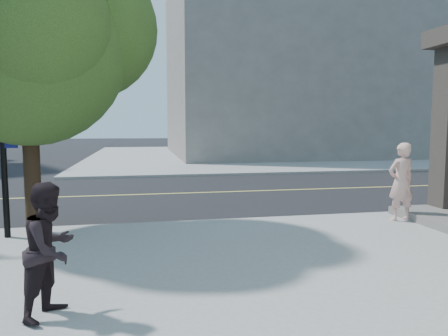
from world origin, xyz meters
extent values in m
plane|color=black|center=(0.00, 0.00, 0.00)|extent=(140.00, 140.00, 0.00)
cube|color=black|center=(0.00, 4.50, 0.01)|extent=(140.00, 9.00, 0.01)
cube|color=gray|center=(13.50, 21.50, 0.06)|extent=(29.00, 25.00, 0.12)
cube|color=slate|center=(14.00, 22.00, 7.12)|extent=(18.00, 16.00, 14.00)
imported|color=#D9A79D|center=(8.23, -0.91, 0.99)|extent=(0.67, 0.47, 1.73)
imported|color=black|center=(1.59, -4.38, 0.87)|extent=(0.82, 0.90, 1.49)
cylinder|color=black|center=(0.50, -0.50, 1.66)|extent=(0.31, 0.31, 3.08)
sphere|color=#365720|center=(0.50, -0.50, 3.71)|extent=(3.76, 3.76, 3.76)
sphere|color=#365720|center=(1.53, 0.01, 4.22)|extent=(2.90, 2.90, 2.90)
sphere|color=#365720|center=(0.84, -1.44, 3.96)|extent=(2.56, 2.56, 2.56)
cylinder|color=black|center=(0.08, -0.75, 2.06)|extent=(0.11, 0.11, 3.89)
cube|color=white|center=(0.13, -0.77, 2.53)|extent=(0.51, 0.04, 0.19)
cube|color=navy|center=(0.13, -0.77, 2.06)|extent=(0.42, 0.04, 0.51)
camera|label=1|loc=(2.60, -9.14, 2.21)|focal=33.51mm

